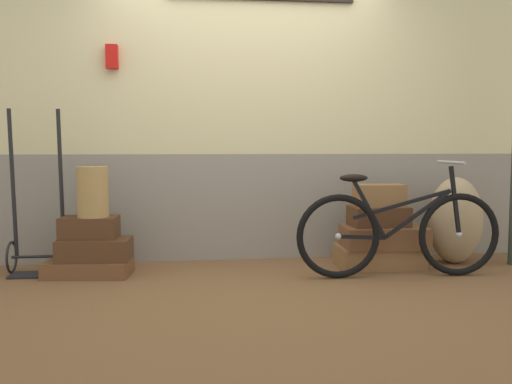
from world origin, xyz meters
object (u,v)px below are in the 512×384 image
suitcase_3 (379,257)px  burlap_sack (455,220)px  suitcase_4 (384,237)px  bicycle (399,233)px  suitcase_5 (379,216)px  suitcase_6 (379,195)px  suitcase_0 (89,268)px  suitcase_1 (95,249)px  wicker_basket (93,192)px  luggage_trolley (38,235)px  suitcase_2 (90,227)px

suitcase_3 → burlap_sack: bearing=6.3°
suitcase_3 → suitcase_4: bearing=-54.6°
suitcase_3 → bicycle: bicycle is taller
suitcase_5 → suitcase_6: bearing=65.2°
suitcase_5 → suitcase_0: bearing=178.9°
burlap_sack → bicycle: 0.81m
suitcase_1 → wicker_basket: (-0.01, 0.02, 0.45)m
suitcase_3 → bicycle: 0.46m
suitcase_1 → suitcase_4: bearing=3.5°
suitcase_0 → luggage_trolley: 0.50m
burlap_sack → bicycle: size_ratio=0.46×
suitcase_0 → burlap_sack: (3.11, 0.10, 0.32)m
suitcase_4 → bicycle: size_ratio=0.42×
suitcase_2 → burlap_sack: (3.10, 0.04, -0.00)m
suitcase_2 → wicker_basket: size_ratio=1.10×
wicker_basket → burlap_sack: wicker_basket is taller
suitcase_2 → bicycle: 2.44m
luggage_trolley → suitcase_5: bearing=-2.5°
wicker_basket → bicycle: size_ratio=0.25×
burlap_sack → wicker_basket: bearing=-178.8°
suitcase_3 → bicycle: (0.02, -0.38, 0.26)m
suitcase_3 → suitcase_4: 0.18m
suitcase_6 → bicycle: (0.03, -0.38, -0.26)m
suitcase_1 → suitcase_0: bearing=-168.6°
bicycle → luggage_trolley: bearing=170.4°
suitcase_0 → suitcase_2: (0.01, 0.05, 0.32)m
suitcase_0 → suitcase_1: suitcase_1 is taller
suitcase_1 → wicker_basket: 0.46m
suitcase_0 → burlap_sack: burlap_sack is taller
suitcase_0 → wicker_basket: size_ratio=1.64×
suitcase_2 → suitcase_4: size_ratio=0.64×
suitcase_3 → suitcase_4: suitcase_4 is taller
suitcase_3 → bicycle: size_ratio=0.43×
suitcase_1 → suitcase_3: 2.35m
suitcase_5 → suitcase_6: size_ratio=1.17×
suitcase_0 → wicker_basket: (0.04, 0.03, 0.60)m
suitcase_6 → bicycle: size_ratio=0.25×
suitcase_0 → wicker_basket: wicker_basket is taller
wicker_basket → luggage_trolley: luggage_trolley is taller
luggage_trolley → bicycle: 2.87m
suitcase_2 → suitcase_4: 2.42m
burlap_sack → bicycle: bicycle is taller
wicker_basket → luggage_trolley: 0.59m
luggage_trolley → bicycle: size_ratio=0.81×
suitcase_3 → burlap_sack: (0.71, 0.06, 0.29)m
suitcase_0 → suitcase_1: (0.05, 0.01, 0.15)m
suitcase_4 → luggage_trolley: 2.84m
suitcase_1 → suitcase_3: bearing=4.3°
suitcase_4 → bicycle: bicycle is taller
suitcase_1 → burlap_sack: burlap_sack is taller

